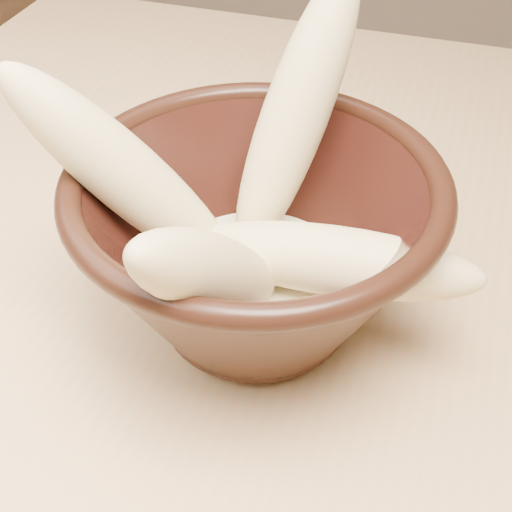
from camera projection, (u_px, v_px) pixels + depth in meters
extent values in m
cube|color=tan|center=(497.00, 302.00, 0.53)|extent=(1.20, 0.80, 0.04)
cylinder|color=tan|center=(113.00, 252.00, 1.15)|extent=(0.05, 0.05, 0.71)
cylinder|color=black|center=(256.00, 316.00, 0.48)|extent=(0.10, 0.10, 0.01)
cylinder|color=black|center=(256.00, 292.00, 0.47)|extent=(0.10, 0.10, 0.01)
torus|color=black|center=(256.00, 184.00, 0.41)|extent=(0.23, 0.23, 0.02)
cylinder|color=beige|center=(256.00, 279.00, 0.46)|extent=(0.13, 0.13, 0.02)
ellipsoid|color=#E3C886|center=(295.00, 114.00, 0.45)|extent=(0.09, 0.14, 0.19)
ellipsoid|color=#E3C886|center=(128.00, 177.00, 0.42)|extent=(0.16, 0.09, 0.17)
ellipsoid|color=#E3C886|center=(329.00, 260.00, 0.42)|extent=(0.19, 0.05, 0.05)
ellipsoid|color=#E3C886|center=(211.00, 273.00, 0.37)|extent=(0.07, 0.15, 0.14)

